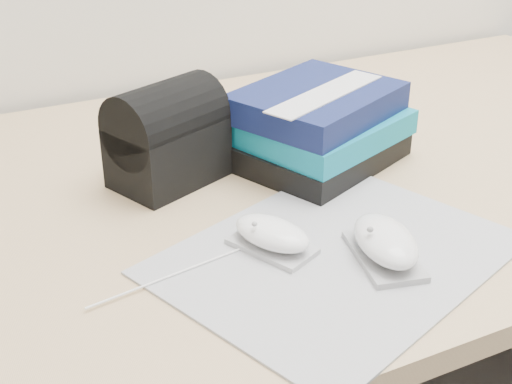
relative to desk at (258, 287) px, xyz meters
name	(u,v)px	position (x,y,z in m)	size (l,w,h in m)	color
desk	(258,287)	(0.00, 0.00, 0.00)	(1.60, 0.80, 0.73)	tan
mousepad	(336,255)	(-0.04, -0.28, 0.24)	(0.38, 0.29, 0.00)	gray
mouse_rear	(272,235)	(-0.10, -0.24, 0.26)	(0.09, 0.11, 0.04)	#AEAEB1
mouse_front	(385,243)	(0.00, -0.31, 0.26)	(0.09, 0.12, 0.05)	#9A9A9D
usb_cable	(172,275)	(-0.22, -0.24, 0.24)	(0.00, 0.00, 0.20)	white
book_stack	(319,126)	(0.07, -0.06, 0.29)	(0.27, 0.25, 0.11)	black
pouch	(167,135)	(-0.14, -0.02, 0.30)	(0.17, 0.15, 0.14)	black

